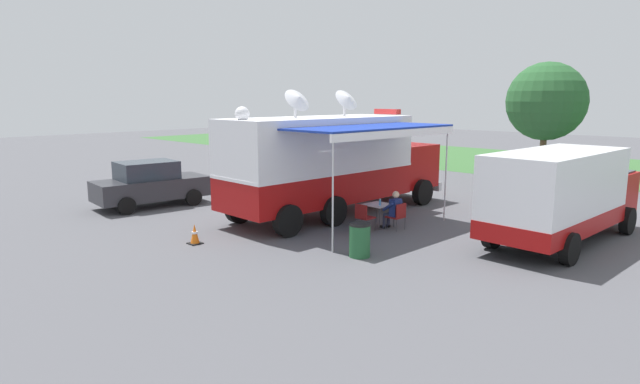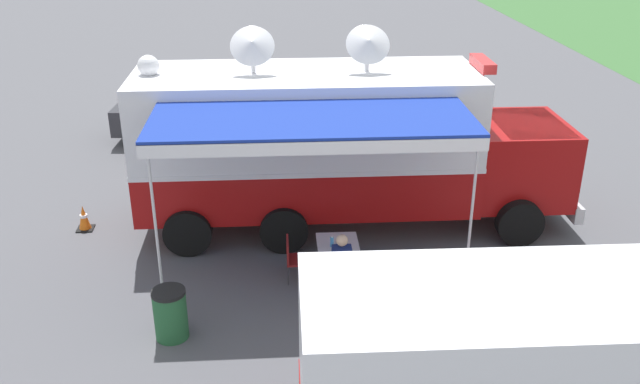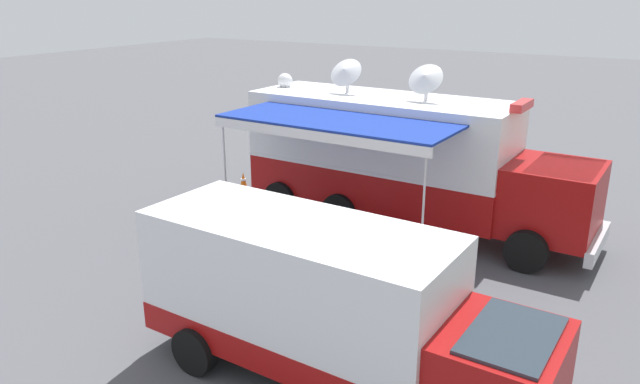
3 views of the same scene
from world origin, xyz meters
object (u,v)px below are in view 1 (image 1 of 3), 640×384
(car_behind_truck, at_px, (150,184))
(trash_bin, at_px, (360,240))
(seated_responder, at_px, (393,209))
(folding_chair_at_table, at_px, (398,214))
(support_truck, at_px, (562,196))
(water_bottle, at_px, (380,202))
(traffic_cone, at_px, (195,234))
(command_truck, at_px, (335,161))
(folding_table, at_px, (378,206))
(folding_chair_beside_table, at_px, (363,215))

(car_behind_truck, bearing_deg, trash_bin, 3.44)
(seated_responder, xyz_separation_m, trash_bin, (1.16, -3.02, -0.20))
(folding_chair_at_table, xyz_separation_m, trash_bin, (0.97, -3.01, -0.06))
(support_truck, bearing_deg, seated_responder, -154.30)
(water_bottle, xyz_separation_m, support_truck, (4.84, 2.25, 0.55))
(traffic_cone, relative_size, support_truck, 0.08)
(command_truck, bearing_deg, seated_responder, -6.39)
(water_bottle, bearing_deg, seated_responder, 16.23)
(seated_responder, bearing_deg, traffic_cone, -119.41)
(folding_table, xyz_separation_m, trash_bin, (1.77, -3.02, -0.22))
(seated_responder, xyz_separation_m, car_behind_truck, (-8.90, -3.62, 0.23))
(folding_chair_at_table, distance_m, support_truck, 4.80)
(traffic_cone, distance_m, support_truck, 10.63)
(water_bottle, xyz_separation_m, folding_chair_at_table, (0.62, 0.12, -0.32))
(folding_chair_at_table, bearing_deg, water_bottle, -168.93)
(traffic_cone, bearing_deg, water_bottle, 63.69)
(command_truck, relative_size, folding_chair_beside_table, 10.97)
(traffic_cone, height_order, car_behind_truck, car_behind_truck)
(water_bottle, relative_size, folding_chair_at_table, 0.26)
(folding_table, bearing_deg, car_behind_truck, -156.38)
(folding_chair_at_table, distance_m, seated_responder, 0.23)
(command_truck, height_order, traffic_cone, command_truck)
(folding_table, relative_size, folding_chair_at_table, 0.94)
(trash_bin, xyz_separation_m, traffic_cone, (-4.19, -2.37, -0.18))
(folding_chair_at_table, xyz_separation_m, support_truck, (4.21, 2.12, 0.87))
(trash_bin, relative_size, support_truck, 0.13)
(command_truck, bearing_deg, folding_table, -8.12)
(support_truck, bearing_deg, folding_table, -157.09)
(command_truck, distance_m, water_bottle, 2.69)
(seated_responder, bearing_deg, support_truck, 25.70)
(folding_chair_beside_table, relative_size, support_truck, 0.13)
(water_bottle, relative_size, traffic_cone, 0.39)
(seated_responder, bearing_deg, trash_bin, -69.06)
(command_truck, relative_size, trash_bin, 10.49)
(command_truck, relative_size, folding_chair_at_table, 10.97)
(folding_chair_at_table, xyz_separation_m, car_behind_truck, (-9.08, -3.62, 0.37))
(folding_table, distance_m, traffic_cone, 5.93)
(water_bottle, bearing_deg, traffic_cone, -116.31)
(seated_responder, relative_size, car_behind_truck, 0.29)
(folding_chair_beside_table, bearing_deg, car_behind_truck, -161.67)
(water_bottle, xyz_separation_m, car_behind_truck, (-8.46, -3.50, 0.05))
(traffic_cone, xyz_separation_m, car_behind_truck, (-5.86, 1.77, 0.60))
(trash_bin, bearing_deg, traffic_cone, -150.51)
(folding_table, relative_size, traffic_cone, 1.41)
(folding_chair_beside_table, bearing_deg, seated_responder, 58.41)
(folding_chair_at_table, xyz_separation_m, traffic_cone, (-3.23, -5.39, -0.23))
(folding_chair_at_table, xyz_separation_m, seated_responder, (-0.19, 0.00, 0.14))
(seated_responder, bearing_deg, water_bottle, -163.77)
(folding_chair_at_table, relative_size, car_behind_truck, 0.20)
(trash_bin, bearing_deg, folding_chair_beside_table, 127.72)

